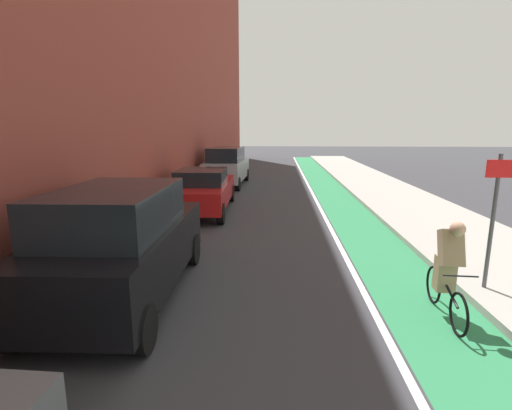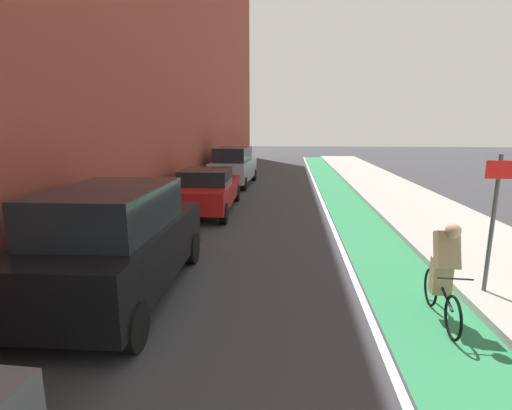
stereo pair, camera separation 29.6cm
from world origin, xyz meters
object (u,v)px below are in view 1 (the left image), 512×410
at_px(cyclist_mid, 448,268).
at_px(street_sign_post, 494,209).
at_px(parked_sedan_red, 203,190).
at_px(parked_suv_silver, 227,166).
at_px(parked_suv_black, 121,242).

xyz_separation_m(cyclist_mid, street_sign_post, (1.07, 0.87, 0.76)).
bearing_deg(parked_sedan_red, street_sign_post, -45.54).
height_order(parked_suv_silver, cyclist_mid, parked_suv_silver).
height_order(cyclist_mid, street_sign_post, street_sign_post).
height_order(parked_sedan_red, street_sign_post, street_sign_post).
bearing_deg(parked_sedan_red, parked_suv_black, -90.00).
relative_size(parked_suv_black, parked_sedan_red, 0.92).
relative_size(cyclist_mid, street_sign_post, 0.71).
height_order(parked_sedan_red, cyclist_mid, cyclist_mid).
bearing_deg(parked_suv_black, parked_suv_silver, 90.02).
bearing_deg(parked_suv_black, parked_sedan_red, 90.00).
xyz_separation_m(parked_suv_black, parked_sedan_red, (0.00, 7.01, -0.23)).
distance_m(parked_suv_black, parked_suv_silver, 13.31).
height_order(parked_suv_black, street_sign_post, street_sign_post).
height_order(parked_suv_black, cyclist_mid, parked_suv_black).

